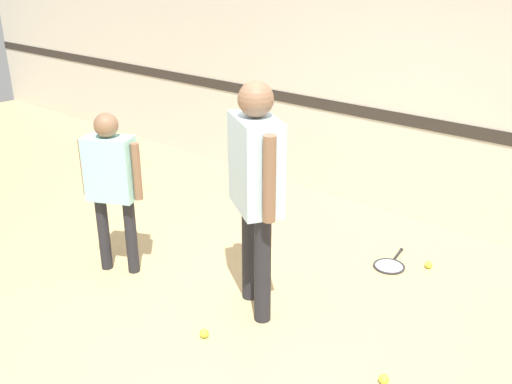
{
  "coord_description": "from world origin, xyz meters",
  "views": [
    {
      "loc": [
        2.43,
        -2.6,
        2.49
      ],
      "look_at": [
        0.0,
        0.22,
        0.96
      ],
      "focal_mm": 40.0,
      "sensor_mm": 36.0,
      "label": 1
    }
  ],
  "objects": [
    {
      "name": "tennis_ball_stray_left",
      "position": [
        1.17,
        0.1,
        0.03
      ],
      "size": [
        0.07,
        0.07,
        0.07
      ],
      "primitive_type": "sphere",
      "color": "#CCE038",
      "rests_on": "ground_plane"
    },
    {
      "name": "tennis_ball_near_instructor",
      "position": [
        -0.03,
        -0.3,
        0.03
      ],
      "size": [
        0.07,
        0.07,
        0.07
      ],
      "primitive_type": "sphere",
      "color": "#CCE038",
      "rests_on": "ground_plane"
    },
    {
      "name": "person_instructor",
      "position": [
        0.0,
        0.22,
        1.08
      ],
      "size": [
        0.58,
        0.49,
        1.75
      ],
      "rotation": [
        0.0,
        0.0,
        -0.56
      ],
      "color": "#232328",
      "rests_on": "ground_plane"
    },
    {
      "name": "ground_plane",
      "position": [
        0.0,
        0.0,
        0.0
      ],
      "size": [
        16.0,
        16.0,
        0.0
      ],
      "primitive_type": "plane",
      "color": "tan"
    },
    {
      "name": "person_student_left",
      "position": [
        -1.26,
        -0.1,
        0.86
      ],
      "size": [
        0.48,
        0.37,
        1.38
      ],
      "rotation": [
        0.0,
        0.0,
        0.47
      ],
      "color": "#232328",
      "rests_on": "ground_plane"
    },
    {
      "name": "racket_spare_on_floor",
      "position": [
        0.48,
        1.46,
        0.01
      ],
      "size": [
        0.32,
        0.52,
        0.03
      ],
      "rotation": [
        0.0,
        0.0,
        1.75
      ],
      "color": "#28282D",
      "rests_on": "ground_plane"
    },
    {
      "name": "tennis_ball_by_spare_racket",
      "position": [
        0.75,
        1.65,
        0.03
      ],
      "size": [
        0.07,
        0.07,
        0.07
      ],
      "primitive_type": "sphere",
      "color": "#CCE038",
      "rests_on": "ground_plane"
    },
    {
      "name": "wall_back",
      "position": [
        0.0,
        2.51,
        1.6
      ],
      "size": [
        16.0,
        0.07,
        3.2
      ],
      "color": "beige",
      "rests_on": "ground_plane"
    }
  ]
}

